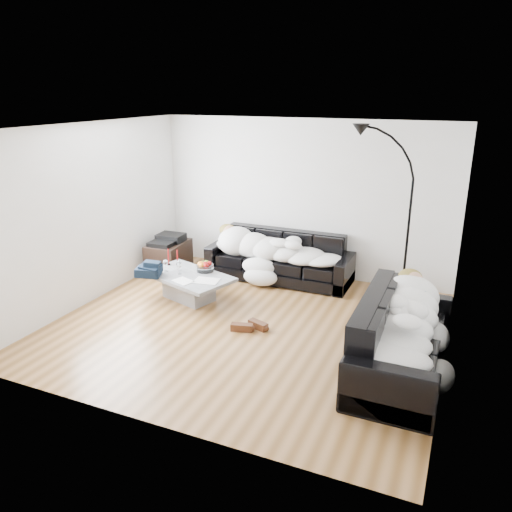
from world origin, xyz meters
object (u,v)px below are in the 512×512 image
at_px(sofa_back, 279,257).
at_px(wine_glass_c, 180,269).
at_px(candle_left, 168,257).
at_px(floor_lamp, 408,229).
at_px(stereo, 168,239).
at_px(wine_glass_b, 166,266).
at_px(coffee_table, 189,287).
at_px(fruit_bowl, 205,266).
at_px(sofa_right, 403,336).
at_px(sleeper_back, 278,244).
at_px(shoes, 249,326).
at_px(av_cabinet, 169,258).
at_px(sleeper_right, 405,318).
at_px(candle_right, 177,257).
at_px(wine_glass_a, 179,265).

distance_m(sofa_back, wine_glass_c, 1.73).
height_order(candle_left, floor_lamp, floor_lamp).
bearing_deg(stereo, wine_glass_b, -61.83).
height_order(coffee_table, wine_glass_b, wine_glass_b).
bearing_deg(candle_left, fruit_bowl, -1.23).
height_order(sofa_right, sleeper_back, sofa_right).
height_order(sofa_back, stereo, sofa_back).
distance_m(wine_glass_c, stereo, 1.17).
xyz_separation_m(sofa_right, wine_glass_c, (-3.37, 0.79, 0.04)).
height_order(fruit_bowl, wine_glass_b, wine_glass_b).
relative_size(sofa_back, shoes, 4.96).
height_order(sofa_right, av_cabinet, sofa_right).
xyz_separation_m(sofa_right, sleeper_right, (0.00, -0.00, 0.21)).
height_order(candle_left, av_cabinet, candle_left).
height_order(sofa_back, floor_lamp, floor_lamp).
relative_size(fruit_bowl, stereo, 0.61).
height_order(shoes, floor_lamp, floor_lamp).
xyz_separation_m(candle_right, floor_lamp, (3.36, 0.88, 0.62)).
xyz_separation_m(sleeper_back, wine_glass_c, (-1.09, -1.29, -0.15)).
bearing_deg(fruit_bowl, candle_right, 171.18).
bearing_deg(wine_glass_c, fruit_bowl, 41.13).
distance_m(sofa_back, av_cabinet, 1.92).
bearing_deg(coffee_table, shoes, -24.47).
bearing_deg(candle_right, wine_glass_a, -52.12).
relative_size(av_cabinet, stereo, 1.78).
distance_m(sofa_right, stereo, 4.46).
xyz_separation_m(wine_glass_a, av_cabinet, (-0.70, 0.76, -0.21)).
relative_size(sleeper_back, fruit_bowl, 7.58).
relative_size(sofa_back, candle_right, 10.00).
relative_size(shoes, av_cabinet, 0.61).
relative_size(sleeper_right, av_cabinet, 2.33).
bearing_deg(wine_glass_b, stereo, 120.87).
relative_size(sofa_right, stereo, 4.85).
bearing_deg(coffee_table, floor_lamp, 21.98).
bearing_deg(candle_right, shoes, -28.64).
distance_m(sofa_right, shoes, 2.02).
height_order(coffee_table, shoes, coffee_table).
height_order(fruit_bowl, stereo, stereo).
height_order(sleeper_right, wine_glass_c, sleeper_right).
height_order(shoes, av_cabinet, av_cabinet).
height_order(sofa_right, candle_right, sofa_right).
relative_size(fruit_bowl, wine_glass_b, 1.43).
height_order(wine_glass_b, av_cabinet, wine_glass_b).
bearing_deg(wine_glass_c, sofa_back, 50.90).
relative_size(sofa_back, sofa_right, 1.12).
bearing_deg(stereo, wine_glass_a, -50.25).
bearing_deg(shoes, wine_glass_b, 157.94).
height_order(coffee_table, floor_lamp, floor_lamp).
height_order(sofa_right, floor_lamp, floor_lamp).
bearing_deg(fruit_bowl, sofa_back, 53.74).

